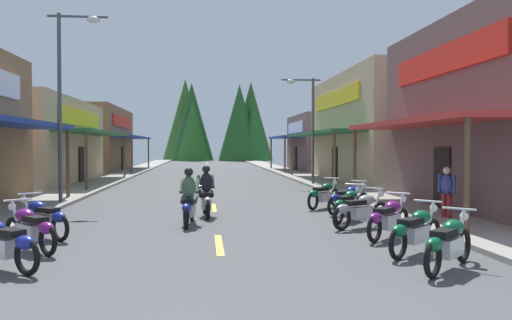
% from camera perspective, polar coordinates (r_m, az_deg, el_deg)
% --- Properties ---
extents(ground, '(10.31, 89.12, 0.10)m').
position_cam_1_polar(ground, '(32.63, -5.10, -2.33)').
color(ground, '#4C4C4F').
extents(sidewalk_left, '(2.24, 89.12, 0.12)m').
position_cam_1_polar(sidewalk_left, '(33.16, -16.01, -2.13)').
color(sidewalk_left, gray).
rests_on(sidewalk_left, ground).
extents(sidewalk_right, '(2.24, 89.12, 0.12)m').
position_cam_1_polar(sidewalk_right, '(33.28, 5.78, -2.06)').
color(sidewalk_right, gray).
rests_on(sidewalk_right, ground).
extents(centerline_dashes, '(0.16, 67.43, 0.01)m').
position_cam_1_polar(centerline_dashes, '(37.38, -5.17, -1.75)').
color(centerline_dashes, '#E0C64C').
rests_on(centerline_dashes, ground).
extents(storefront_left_middle, '(10.43, 13.23, 4.79)m').
position_cam_1_polar(storefront_left_middle, '(32.55, -26.08, 1.83)').
color(storefront_left_middle, tan).
rests_on(storefront_left_middle, ground).
extents(storefront_left_far, '(9.24, 13.40, 5.40)m').
position_cam_1_polar(storefront_left_far, '(46.81, -18.96, 2.14)').
color(storefront_left_far, brown).
rests_on(storefront_left_far, ground).
extents(storefront_right_middle, '(8.93, 13.91, 6.33)m').
position_cam_1_polar(storefront_right_middle, '(32.10, 14.86, 3.31)').
color(storefront_right_middle, tan).
rests_on(storefront_right_middle, ground).
extents(storefront_right_far, '(9.70, 9.64, 4.76)m').
position_cam_1_polar(storefront_right_far, '(44.93, 9.33, 1.83)').
color(storefront_right_far, brown).
rests_on(storefront_right_far, ground).
extents(streetlamp_left, '(2.13, 0.30, 6.96)m').
position_cam_1_polar(streetlamp_left, '(20.24, -19.96, 8.01)').
color(streetlamp_left, '#474C51').
rests_on(streetlamp_left, ground).
extents(streetlamp_right, '(2.13, 0.30, 5.83)m').
position_cam_1_polar(streetlamp_right, '(28.35, 5.62, 4.95)').
color(streetlamp_right, '#474C51').
rests_on(streetlamp_right, ground).
extents(motorcycle_parked_right_0, '(1.59, 1.58, 1.04)m').
position_cam_1_polar(motorcycle_parked_right_0, '(9.63, 20.40, -8.48)').
color(motorcycle_parked_right_0, black).
rests_on(motorcycle_parked_right_0, ground).
extents(motorcycle_parked_right_1, '(1.68, 1.48, 1.04)m').
position_cam_1_polar(motorcycle_parked_right_1, '(10.82, 17.15, -7.35)').
color(motorcycle_parked_right_1, black).
rests_on(motorcycle_parked_right_1, ground).
extents(motorcycle_parked_right_2, '(1.58, 1.59, 1.04)m').
position_cam_1_polar(motorcycle_parked_right_2, '(12.48, 14.36, -6.15)').
color(motorcycle_parked_right_2, black).
rests_on(motorcycle_parked_right_2, ground).
extents(motorcycle_parked_right_3, '(1.87, 1.22, 1.04)m').
position_cam_1_polar(motorcycle_parked_right_3, '(13.92, 11.44, -5.34)').
color(motorcycle_parked_right_3, black).
rests_on(motorcycle_parked_right_3, ground).
extents(motorcycle_parked_right_4, '(1.35, 1.78, 1.04)m').
position_cam_1_polar(motorcycle_parked_right_4, '(15.12, 10.10, -4.78)').
color(motorcycle_parked_right_4, black).
rests_on(motorcycle_parked_right_4, ground).
extents(motorcycle_parked_right_5, '(1.76, 1.38, 1.04)m').
position_cam_1_polar(motorcycle_parked_right_5, '(16.69, 10.15, -4.19)').
color(motorcycle_parked_right_5, black).
rests_on(motorcycle_parked_right_5, ground).
extents(motorcycle_parked_right_6, '(1.53, 1.64, 1.04)m').
position_cam_1_polar(motorcycle_parked_right_6, '(18.05, 7.47, -3.75)').
color(motorcycle_parked_right_6, black).
rests_on(motorcycle_parked_right_6, ground).
extents(motorcycle_parked_left_0, '(1.76, 1.38, 1.04)m').
position_cam_1_polar(motorcycle_parked_left_0, '(10.06, -26.21, -8.12)').
color(motorcycle_parked_left_0, black).
rests_on(motorcycle_parked_left_0, ground).
extents(motorcycle_parked_left_1, '(1.55, 1.62, 1.04)m').
position_cam_1_polar(motorcycle_parked_left_1, '(11.59, -23.57, -6.82)').
color(motorcycle_parked_left_1, black).
rests_on(motorcycle_parked_left_1, ground).
extents(motorcycle_parked_left_2, '(1.64, 1.52, 1.04)m').
position_cam_1_polar(motorcycle_parked_left_2, '(13.09, -22.43, -5.86)').
color(motorcycle_parked_left_2, black).
rests_on(motorcycle_parked_left_2, ground).
extents(rider_cruising_lead, '(0.60, 2.14, 1.57)m').
position_cam_1_polar(rider_cruising_lead, '(14.22, -7.37, -4.50)').
color(rider_cruising_lead, black).
rests_on(rider_cruising_lead, ground).
extents(rider_cruising_trailing, '(0.60, 2.14, 1.57)m').
position_cam_1_polar(rider_cruising_trailing, '(15.88, -5.50, -3.86)').
color(rider_cruising_trailing, black).
rests_on(rider_cruising_trailing, ground).
extents(pedestrian_by_shop, '(0.40, 0.51, 1.56)m').
position_cam_1_polar(pedestrian_by_shop, '(15.70, 20.22, -3.13)').
color(pedestrian_by_shop, maroon).
rests_on(pedestrian_by_shop, ground).
extents(treeline_backdrop, '(16.57, 12.36, 12.40)m').
position_cam_1_polar(treeline_backdrop, '(78.07, -4.89, 4.08)').
color(treeline_backdrop, '#215223').
rests_on(treeline_backdrop, ground).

